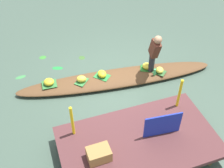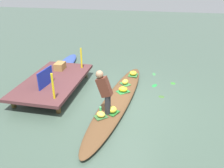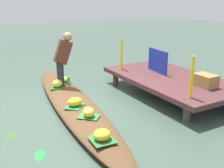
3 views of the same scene
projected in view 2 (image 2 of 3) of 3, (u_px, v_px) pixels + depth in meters
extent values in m
plane|color=#3D5144|center=(118.00, 102.00, 7.01)|extent=(40.00, 40.00, 0.00)
cube|color=#502B2D|center=(54.00, 81.00, 7.60)|extent=(3.20, 1.80, 0.10)
cylinder|color=brown|center=(58.00, 108.00, 6.43)|extent=(0.14, 0.14, 0.31)
cylinder|color=#45442E|center=(86.00, 73.00, 8.68)|extent=(0.14, 0.14, 0.31)
cylinder|color=#493E1C|center=(13.00, 103.00, 6.70)|extent=(0.14, 0.14, 0.31)
cylinder|color=#4E2F14|center=(51.00, 70.00, 8.95)|extent=(0.14, 0.14, 0.31)
ellipsoid|color=brown|center=(118.00, 100.00, 6.97)|extent=(5.42, 1.33, 0.19)
ellipsoid|color=#2F468E|center=(66.00, 64.00, 9.78)|extent=(2.69, 0.86, 0.18)
cube|color=#335E2F|center=(101.00, 117.00, 5.97)|extent=(0.41, 0.42, 0.01)
ellipsoid|color=yellow|center=(101.00, 114.00, 5.94)|extent=(0.27, 0.29, 0.14)
cube|color=#287A36|center=(123.00, 91.00, 7.26)|extent=(0.48, 0.48, 0.01)
ellipsoid|color=yellow|center=(123.00, 89.00, 7.22)|extent=(0.23, 0.29, 0.17)
cube|color=#306E35|center=(133.00, 75.00, 8.45)|extent=(0.40, 0.36, 0.01)
ellipsoid|color=gold|center=(133.00, 73.00, 8.42)|extent=(0.37, 0.37, 0.16)
cube|color=#226323|center=(112.00, 112.00, 6.16)|extent=(0.43, 0.40, 0.01)
ellipsoid|color=yellow|center=(112.00, 110.00, 6.12)|extent=(0.33, 0.33, 0.18)
cube|color=#317638|center=(125.00, 84.00, 7.76)|extent=(0.43, 0.43, 0.01)
ellipsoid|color=yellow|center=(125.00, 82.00, 7.72)|extent=(0.30, 0.26, 0.17)
cylinder|color=#28282D|center=(108.00, 105.00, 6.00)|extent=(0.16, 0.16, 0.55)
cube|color=#55281D|center=(104.00, 87.00, 5.79)|extent=(0.22, 0.46, 0.58)
sphere|color=#9E7556|center=(99.00, 74.00, 5.68)|extent=(0.20, 0.20, 0.20)
cylinder|color=#48BD69|center=(101.00, 110.00, 6.10)|extent=(0.06, 0.06, 0.19)
cube|color=#1A2C9C|center=(45.00, 78.00, 7.02)|extent=(0.78, 0.11, 0.55)
cylinder|color=yellow|center=(53.00, 86.00, 6.24)|extent=(0.06, 0.06, 0.77)
cylinder|color=yellow|center=(81.00, 58.00, 8.35)|extent=(0.06, 0.06, 0.77)
cube|color=olive|center=(60.00, 66.00, 8.33)|extent=(0.44, 0.33, 0.26)
ellipsoid|color=#327C2B|center=(173.00, 83.00, 8.24)|extent=(0.21, 0.18, 0.01)
ellipsoid|color=#375E29|center=(161.00, 97.00, 7.33)|extent=(0.22, 0.23, 0.01)
ellipsoid|color=#1F8236|center=(155.00, 86.00, 8.07)|extent=(0.34, 0.25, 0.01)
ellipsoid|color=#377D41|center=(154.00, 74.00, 9.00)|extent=(0.31, 0.17, 0.01)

